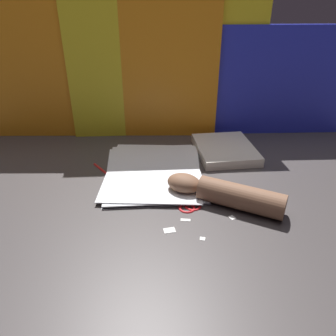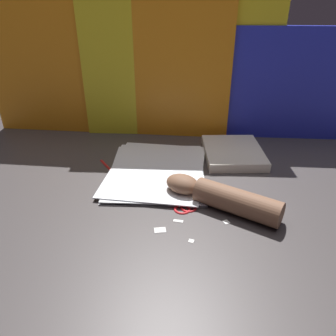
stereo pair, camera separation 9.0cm
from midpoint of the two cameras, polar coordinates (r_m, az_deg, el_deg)
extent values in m
plane|color=#3D3838|center=(0.93, -3.02, -3.04)|extent=(6.00, 6.00, 0.00)
cube|color=orange|center=(1.23, -15.22, 16.16)|extent=(0.88, 0.05, 0.49)
cube|color=yellow|center=(1.20, -2.52, 17.46)|extent=(0.69, 0.04, 0.52)
cube|color=#2833D1|center=(1.23, 9.29, 14.41)|extent=(0.89, 0.02, 0.39)
cube|color=white|center=(1.00, -5.31, -0.84)|extent=(0.30, 0.37, 0.00)
cube|color=white|center=(0.99, -4.86, -0.70)|extent=(0.29, 0.37, 0.00)
cube|color=white|center=(0.99, -5.01, -0.60)|extent=(0.29, 0.37, 0.00)
cube|color=white|center=(0.99, -5.10, -0.44)|extent=(0.30, 0.38, 0.00)
cube|color=silver|center=(1.12, 7.65, 3.16)|extent=(0.21, 0.24, 0.03)
sphere|color=silver|center=(0.86, -0.06, -5.92)|extent=(0.01, 0.01, 0.01)
cylinder|color=silver|center=(0.88, -2.28, -4.96)|extent=(0.07, 0.06, 0.01)
torus|color=red|center=(0.84, 1.33, -6.52)|extent=(0.06, 0.06, 0.01)
cylinder|color=silver|center=(0.89, -0.56, -4.39)|extent=(0.02, 0.09, 0.01)
torus|color=red|center=(0.84, 0.26, -6.91)|extent=(0.05, 0.05, 0.01)
cylinder|color=brown|center=(0.83, 9.58, -5.12)|extent=(0.22, 0.16, 0.06)
ellipsoid|color=brown|center=(0.88, -0.09, -2.72)|extent=(0.11, 0.10, 0.05)
cube|color=white|center=(0.81, 8.03, -8.63)|extent=(0.02, 0.02, 0.00)
cube|color=white|center=(0.77, -3.20, -10.88)|extent=(0.03, 0.02, 0.00)
cube|color=white|center=(0.80, -0.17, -9.12)|extent=(0.02, 0.01, 0.00)
cube|color=white|center=(0.75, 2.55, -12.30)|extent=(0.01, 0.01, 0.00)
cylinder|color=red|center=(1.02, -13.26, -0.80)|extent=(0.09, 0.12, 0.01)
camera|label=1|loc=(0.04, -92.86, -1.57)|focal=35.00mm
camera|label=2|loc=(0.04, 87.14, 1.57)|focal=35.00mm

